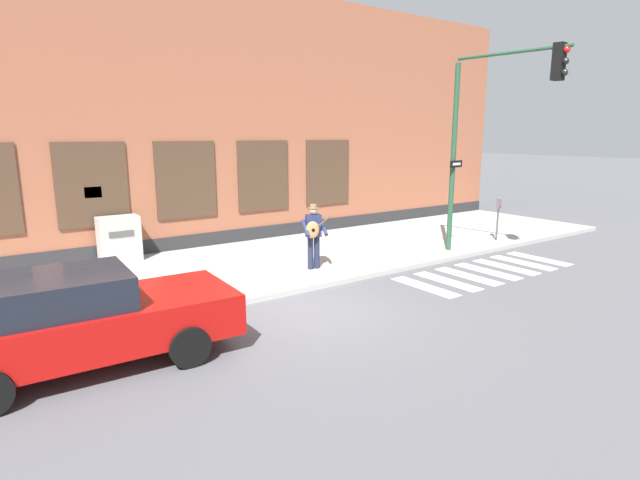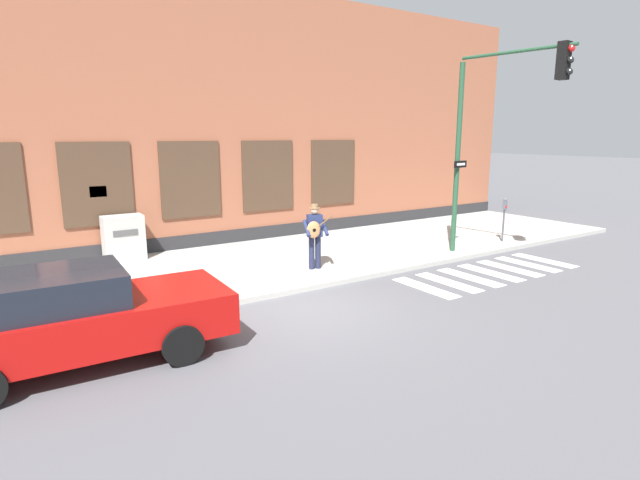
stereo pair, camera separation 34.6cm
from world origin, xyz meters
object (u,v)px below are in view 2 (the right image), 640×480
Objects in this scene: traffic_light at (496,119)px; red_car at (76,317)px; busker at (315,233)px; utility_box at (124,238)px; parking_meter at (504,213)px.

red_car is at bearing -176.25° from traffic_light.
busker is 1.36× the size of utility_box.
traffic_light is (4.79, -1.65, 2.90)m from busker.
parking_meter is at bearing -21.35° from utility_box.
traffic_light is 10.76m from utility_box.
busker is at bearing 175.90° from parking_meter.
red_car is 2.74× the size of busker.
traffic_light is (10.75, 0.71, 3.23)m from red_car.
utility_box is (-10.95, 4.28, -0.32)m from parking_meter.
busker is (5.96, 2.36, 0.33)m from red_car.
busker reaches higher than red_car.
busker is at bearing -43.95° from utility_box.
traffic_light reaches higher than red_car.
traffic_light is at bearing -19.00° from busker.
traffic_light is 3.92× the size of parking_meter.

